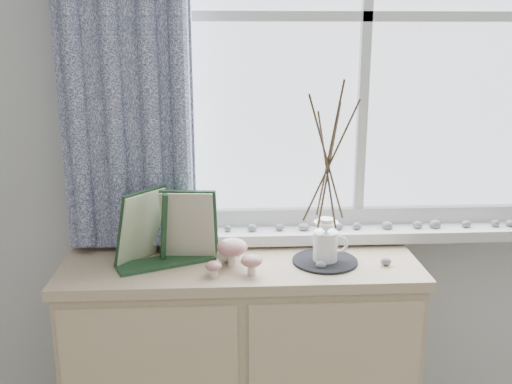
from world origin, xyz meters
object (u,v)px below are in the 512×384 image
sideboard (241,369)px  twig_pitcher (328,158)px  toadstool_cluster (234,253)px  botanical_book (163,229)px

sideboard → twig_pitcher: twig_pitcher is taller
sideboard → toadstool_cluster: toadstool_cluster is taller
botanical_book → toadstool_cluster: (0.23, -0.03, -0.08)m
botanical_book → toadstool_cluster: botanical_book is taller
botanical_book → twig_pitcher: (0.53, 0.01, 0.23)m
sideboard → twig_pitcher: (0.28, -0.04, 0.78)m
toadstool_cluster → twig_pitcher: size_ratio=0.29×
sideboard → botanical_book: 0.61m
sideboard → botanical_book: size_ratio=3.17×
botanical_book → twig_pitcher: 0.58m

